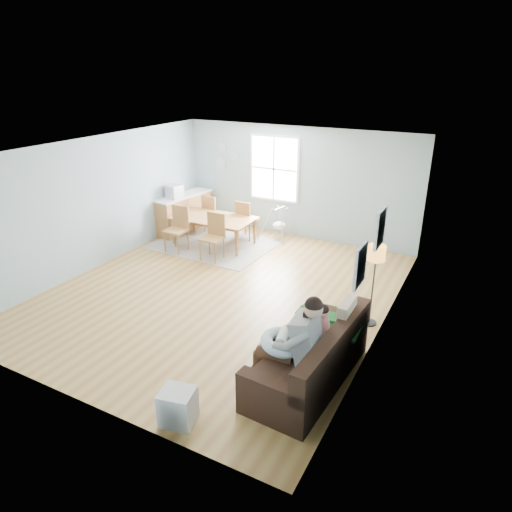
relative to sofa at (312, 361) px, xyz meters
The scene contains 22 objects.
room 3.69m from the sofa, 145.68° to the left, with size 8.40×9.40×3.90m.
window 6.17m from the sofa, 120.94° to the left, with size 1.32×0.08×1.62m.
pictures 1.74m from the sofa, 54.43° to the left, with size 0.05×1.34×0.74m.
wall_plates 7.03m from the sofa, 131.01° to the left, with size 0.67×0.02×0.66m.
sofa is the anchor object (origin of this frame).
green_throw 0.77m from the sofa, 92.99° to the left, with size 0.99×0.84×0.04m, color #135619.
beige_pillow 0.77m from the sofa, 64.68° to the left, with size 0.14×0.50×0.50m, color #C6B697.
father 0.57m from the sofa, 116.89° to the right, with size 1.05×0.49×1.44m.
nursing_pillow 0.57m from the sofa, 137.78° to the right, with size 0.58×0.58×0.16m, color silver.
infant 0.62m from the sofa, 142.04° to the right, with size 0.20×0.41×0.15m.
toddler 0.48m from the sofa, 107.94° to the left, with size 0.58×0.33×0.88m.
floor_lamp 2.06m from the sofa, 80.72° to the left, with size 0.28×0.28×1.40m.
storage_cube 1.88m from the sofa, 127.37° to the right, with size 0.47×0.44×0.45m.
rug 5.44m from the sofa, 137.17° to the left, with size 2.76×2.09×0.01m, color gray.
dining_table 5.43m from the sofa, 137.17° to the left, with size 1.92×1.07×0.68m, color brown.
chair_sw 5.43m from the sofa, 146.04° to the left, with size 0.47×0.47×1.04m.
chair_se 4.63m from the sofa, 139.46° to the left, with size 0.47×0.47×1.03m.
chair_nw 6.27m from the sofa, 135.52° to the left, with size 0.49×0.49×0.99m.
chair_ne 5.58m from the sofa, 128.54° to the left, with size 0.47×0.47×0.98m.
counter 6.69m from the sofa, 141.02° to the left, with size 0.68×1.75×0.95m.
monitor 6.56m from the sofa, 143.36° to the left, with size 0.40×0.39×0.33m.
baby_swing 5.55m from the sofa, 119.96° to the left, with size 0.89×0.90×0.79m.
Camera 1 is at (4.23, -6.59, 4.02)m, focal length 32.00 mm.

